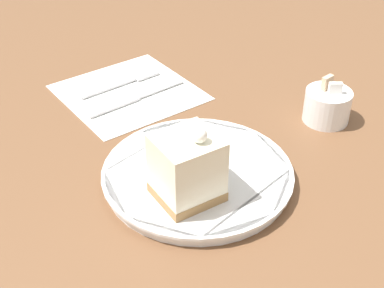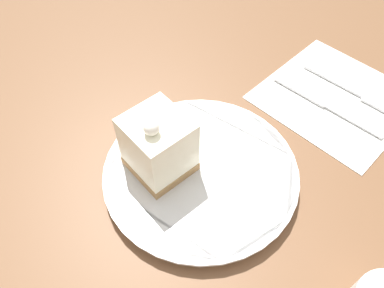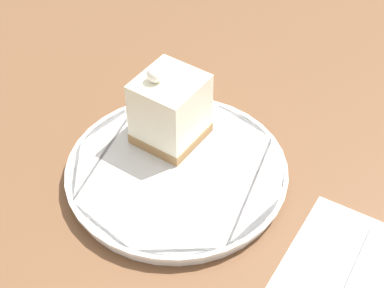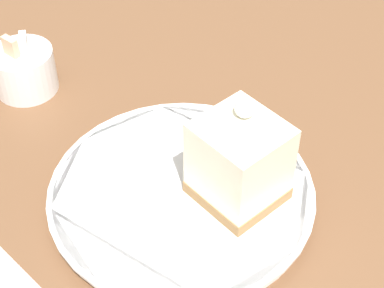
# 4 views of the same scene
# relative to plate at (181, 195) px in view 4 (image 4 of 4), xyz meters

# --- Properties ---
(ground_plane) EXTENTS (4.00, 4.00, 0.00)m
(ground_plane) POSITION_rel_plate_xyz_m (0.02, 0.02, -0.01)
(ground_plane) COLOR brown
(plate) EXTENTS (0.26, 0.26, 0.02)m
(plate) POSITION_rel_plate_xyz_m (0.00, 0.00, 0.00)
(plate) COLOR white
(plate) RESTS_ON ground_plane
(cake_slice) EXTENTS (0.08, 0.09, 0.10)m
(cake_slice) POSITION_rel_plate_xyz_m (0.04, -0.03, 0.05)
(cake_slice) COLOR #9E7547
(cake_slice) RESTS_ON plate
(sugar_bowl) EXTENTS (0.07, 0.07, 0.07)m
(sugar_bowl) POSITION_rel_plate_xyz_m (-0.06, 0.25, 0.02)
(sugar_bowl) COLOR white
(sugar_bowl) RESTS_ON ground_plane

